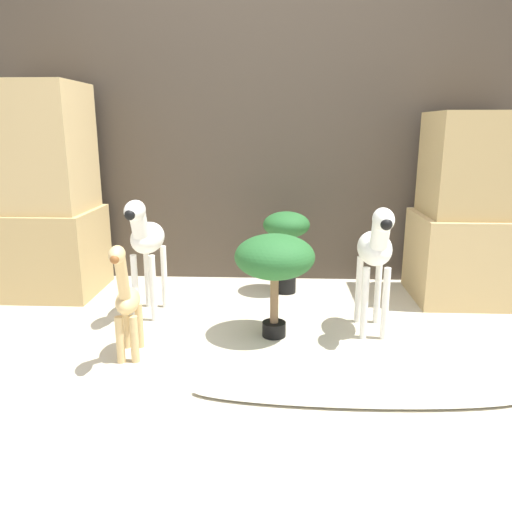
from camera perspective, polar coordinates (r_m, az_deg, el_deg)
ground_plane at (r=2.40m, az=-1.72°, el=-12.85°), size 14.00×14.00×0.00m
wall_back at (r=3.63m, az=0.04°, el=14.52°), size 6.40×0.08×2.20m
rock_pillar_left at (r=3.59m, az=-23.10°, el=6.20°), size 0.65×0.59×1.38m
rock_pillar_right at (r=3.47m, az=23.25°, el=4.34°), size 0.65×0.59×1.19m
zebra_right at (r=2.71m, az=13.54°, el=0.75°), size 0.18×0.47×0.72m
zebra_left at (r=2.96m, az=-12.52°, el=1.97°), size 0.20×0.47×0.72m
giraffe_figurine at (r=2.47m, az=-14.60°, el=-4.88°), size 0.15×0.39×0.60m
potted_palm_front at (r=2.61m, az=2.14°, el=-0.37°), size 0.42×0.42×0.56m
potted_palm_back at (r=3.33m, az=3.48°, el=2.76°), size 0.31×0.31×0.56m
surfboard at (r=2.20m, az=11.15°, el=-15.26°), size 1.39×0.21×0.08m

